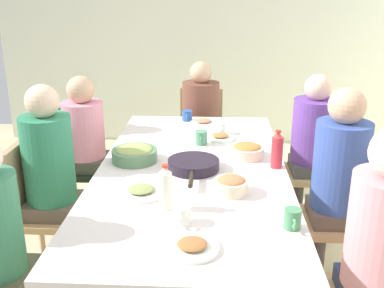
# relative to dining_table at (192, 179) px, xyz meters

# --- Properties ---
(ground_plane) EXTENTS (6.69, 6.69, 0.00)m
(ground_plane) POSITION_rel_dining_table_xyz_m (0.00, 0.00, -0.70)
(ground_plane) COLOR #C0B88D
(wall_left) EXTENTS (0.12, 4.70, 2.60)m
(wall_left) POSITION_rel_dining_table_xyz_m (-2.85, 0.00, 0.60)
(wall_left) COLOR silver
(wall_left) RESTS_ON ground_plane
(dining_table) EXTENTS (2.21, 1.09, 0.77)m
(dining_table) POSITION_rel_dining_table_xyz_m (0.00, 0.00, 0.00)
(dining_table) COLOR silver
(dining_table) RESTS_ON ground_plane
(chair_0) EXTENTS (0.40, 0.40, 0.90)m
(chair_0) POSITION_rel_dining_table_xyz_m (-0.74, -0.92, -0.19)
(chair_0) COLOR black
(chair_0) RESTS_ON ground_plane
(person_0) EXTENTS (0.30, 0.30, 1.16)m
(person_0) POSITION_rel_dining_table_xyz_m (-0.74, -0.83, 0.00)
(person_0) COLOR #43463F
(person_0) RESTS_ON ground_plane
(chair_1) EXTENTS (0.40, 0.40, 0.90)m
(chair_1) POSITION_rel_dining_table_xyz_m (-0.74, 0.92, -0.19)
(chair_1) COLOR tan
(chair_1) RESTS_ON ground_plane
(person_1) EXTENTS (0.32, 0.32, 1.19)m
(person_1) POSITION_rel_dining_table_xyz_m (-0.74, 0.83, 0.02)
(person_1) COLOR #3D3C3C
(person_1) RESTS_ON ground_plane
(chair_3) EXTENTS (0.40, 0.40, 0.90)m
(chair_3) POSITION_rel_dining_table_xyz_m (0.00, 0.92, -0.19)
(chair_3) COLOR tan
(chair_3) RESTS_ON ground_plane
(person_3) EXTENTS (0.31, 0.31, 1.25)m
(person_3) POSITION_rel_dining_table_xyz_m (-0.00, 0.83, 0.05)
(person_3) COLOR #4F4846
(person_3) RESTS_ON ground_plane
(person_4) EXTENTS (0.31, 0.31, 1.26)m
(person_4) POSITION_rel_dining_table_xyz_m (0.74, 0.83, 0.06)
(person_4) COLOR #313D47
(person_4) RESTS_ON ground_plane
(chair_5) EXTENTS (0.40, 0.40, 0.90)m
(chair_5) POSITION_rel_dining_table_xyz_m (0.00, -0.92, -0.19)
(chair_5) COLOR tan
(chair_5) RESTS_ON ground_plane
(person_5) EXTENTS (0.30, 0.30, 1.25)m
(person_5) POSITION_rel_dining_table_xyz_m (0.00, -0.83, 0.04)
(person_5) COLOR brown
(person_5) RESTS_ON ground_plane
(chair_6) EXTENTS (0.40, 0.40, 0.90)m
(chair_6) POSITION_rel_dining_table_xyz_m (-1.49, 0.00, -0.19)
(chair_6) COLOR tan
(chair_6) RESTS_ON ground_plane
(person_6) EXTENTS (0.32, 0.32, 1.17)m
(person_6) POSITION_rel_dining_table_xyz_m (-1.40, 0.00, 0.01)
(person_6) COLOR #515534
(person_6) RESTS_ON ground_plane
(plate_0) EXTENTS (0.21, 0.21, 0.04)m
(plate_0) POSITION_rel_dining_table_xyz_m (-0.90, 0.04, 0.08)
(plate_0) COLOR white
(plate_0) RESTS_ON dining_table
(plate_1) EXTENTS (0.22, 0.22, 0.04)m
(plate_1) POSITION_rel_dining_table_xyz_m (0.86, 0.05, 0.08)
(plate_1) COLOR white
(plate_1) RESTS_ON dining_table
(plate_2) EXTENTS (0.25, 0.25, 0.04)m
(plate_2) POSITION_rel_dining_table_xyz_m (0.36, -0.24, 0.08)
(plate_2) COLOR white
(plate_2) RESTS_ON dining_table
(plate_3) EXTENTS (0.20, 0.20, 0.04)m
(plate_3) POSITION_rel_dining_table_xyz_m (-0.55, 0.16, 0.08)
(plate_3) COLOR white
(plate_3) RESTS_ON dining_table
(bowl_0) EXTENTS (0.21, 0.21, 0.09)m
(bowl_0) POSITION_rel_dining_table_xyz_m (-0.21, 0.33, 0.11)
(bowl_0) COLOR beige
(bowl_0) RESTS_ON dining_table
(bowl_1) EXTENTS (0.18, 0.18, 0.09)m
(bowl_1) POSITION_rel_dining_table_xyz_m (0.32, 0.22, 0.11)
(bowl_1) COLOR beige
(bowl_1) RESTS_ON dining_table
(bowl_2) EXTENTS (0.27, 0.27, 0.09)m
(bowl_2) POSITION_rel_dining_table_xyz_m (-0.10, -0.35, 0.12)
(bowl_2) COLOR #537C54
(bowl_2) RESTS_ON dining_table
(serving_pan) EXTENTS (0.48, 0.30, 0.06)m
(serving_pan) POSITION_rel_dining_table_xyz_m (0.02, 0.01, 0.10)
(serving_pan) COLOR black
(serving_pan) RESTS_ON dining_table
(cup_0) EXTENTS (0.11, 0.08, 0.09)m
(cup_0) POSITION_rel_dining_table_xyz_m (0.67, 0.47, 0.12)
(cup_0) COLOR #478759
(cup_0) RESTS_ON dining_table
(cup_1) EXTENTS (0.12, 0.08, 0.08)m
(cup_1) POSITION_rel_dining_table_xyz_m (0.65, -0.01, 0.11)
(cup_1) COLOR white
(cup_1) RESTS_ON dining_table
(cup_2) EXTENTS (0.11, 0.08, 0.08)m
(cup_2) POSITION_rel_dining_table_xyz_m (-0.99, -0.09, 0.11)
(cup_2) COLOR #2A509C
(cup_2) RESTS_ON dining_table
(cup_3) EXTENTS (0.12, 0.08, 0.09)m
(cup_3) POSITION_rel_dining_table_xyz_m (-0.43, 0.04, 0.12)
(cup_3) COLOR #4D8864
(cup_3) RESTS_ON dining_table
(cup_4) EXTENTS (0.11, 0.07, 0.08)m
(cup_4) POSITION_rel_dining_table_xyz_m (-0.67, 0.17, 0.11)
(cup_4) COLOR white
(cup_4) RESTS_ON dining_table
(bottle_0) EXTENTS (0.07, 0.07, 0.23)m
(bottle_0) POSITION_rel_dining_table_xyz_m (-0.05, 0.49, 0.18)
(bottle_0) COLOR red
(bottle_0) RESTS_ON dining_table
(bottle_1) EXTENTS (0.06, 0.06, 0.22)m
(bottle_1) POSITION_rel_dining_table_xyz_m (0.51, -0.10, 0.18)
(bottle_1) COLOR silver
(bottle_1) RESTS_ON dining_table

